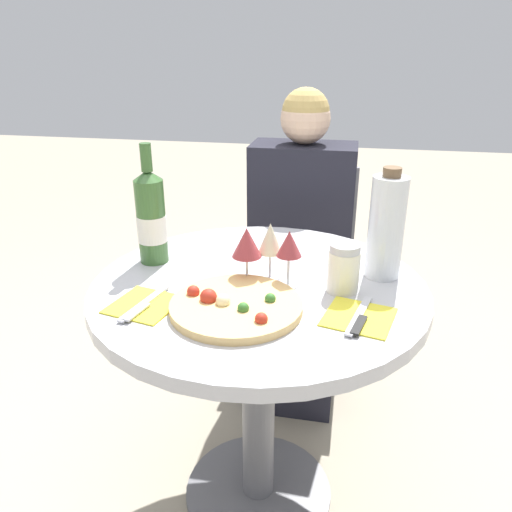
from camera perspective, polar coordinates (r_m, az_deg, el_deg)
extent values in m
plane|color=#9E937F|center=(1.77, 0.26, -25.45)|extent=(12.00, 12.00, 0.00)
cylinder|color=slate|center=(1.77, 0.26, -25.20)|extent=(0.46, 0.46, 0.02)
cylinder|color=slate|center=(1.52, 0.28, -16.13)|extent=(0.10, 0.10, 0.69)
cylinder|color=#B7B7BC|center=(1.32, 0.31, -3.75)|extent=(0.88, 0.88, 0.04)
cylinder|color=slate|center=(2.29, 4.61, -12.37)|extent=(0.38, 0.38, 0.01)
cylinder|color=slate|center=(2.17, 4.78, -7.76)|extent=(0.06, 0.06, 0.44)
cube|color=slate|center=(2.06, 5.00, -2.14)|extent=(0.42, 0.42, 0.03)
cube|color=slate|center=(2.17, 5.79, 5.16)|extent=(0.42, 0.02, 0.40)
cube|color=black|center=(2.02, 4.23, -9.80)|extent=(0.33, 0.34, 0.47)
cube|color=black|center=(1.96, 5.27, 5.15)|extent=(0.39, 0.22, 0.52)
sphere|color=#DBB293|center=(1.89, 5.67, 15.37)|extent=(0.18, 0.18, 0.18)
sphere|color=tan|center=(1.88, 5.70, 16.06)|extent=(0.17, 0.17, 0.17)
cylinder|color=#DBB26B|center=(1.18, -2.28, -5.74)|extent=(0.31, 0.31, 0.02)
sphere|color=#336B28|center=(1.18, 1.64, -4.88)|extent=(0.03, 0.03, 0.03)
sphere|color=#B22D1E|center=(1.18, -5.45, -4.69)|extent=(0.04, 0.04, 0.04)
sphere|color=#B22D1E|center=(1.22, -7.18, -4.06)|extent=(0.03, 0.03, 0.03)
sphere|color=beige|center=(1.16, -3.80, -5.14)|extent=(0.03, 0.03, 0.03)
sphere|color=#B22D1E|center=(1.09, 0.61, -7.20)|extent=(0.03, 0.03, 0.03)
sphere|color=#336B28|center=(1.14, -1.64, -5.94)|extent=(0.03, 0.03, 0.03)
cylinder|color=#38602D|center=(1.43, -11.85, 3.85)|extent=(0.08, 0.08, 0.24)
cone|color=#38602D|center=(1.39, -12.30, 9.03)|extent=(0.08, 0.08, 0.03)
cylinder|color=#38602D|center=(1.38, -12.46, 10.95)|extent=(0.03, 0.03, 0.08)
cylinder|color=silver|center=(1.43, -11.79, 3.13)|extent=(0.08, 0.08, 0.08)
cylinder|color=silver|center=(1.34, 14.66, 3.10)|extent=(0.09, 0.09, 0.27)
cylinder|color=brown|center=(1.30, 15.31, 9.23)|extent=(0.05, 0.05, 0.02)
cylinder|color=silver|center=(1.26, 9.95, -1.75)|extent=(0.08, 0.08, 0.11)
cylinder|color=#B2B2B7|center=(1.24, 10.15, 0.92)|extent=(0.08, 0.08, 0.02)
cylinder|color=silver|center=(1.32, -1.03, -2.86)|extent=(0.06, 0.06, 0.00)
cylinder|color=silver|center=(1.30, -1.04, -1.42)|extent=(0.01, 0.01, 0.07)
cone|color=#9E383D|center=(1.27, -1.06, 1.59)|extent=(0.08, 0.08, 0.08)
cylinder|color=silver|center=(1.34, 1.60, -2.36)|extent=(0.06, 0.06, 0.00)
cylinder|color=silver|center=(1.33, 1.61, -0.96)|extent=(0.01, 0.01, 0.07)
cone|color=beige|center=(1.30, 1.65, 2.07)|extent=(0.06, 0.06, 0.08)
cylinder|color=silver|center=(1.30, 3.69, -3.26)|extent=(0.06, 0.06, 0.00)
cylinder|color=silver|center=(1.28, 3.73, -1.60)|extent=(0.01, 0.01, 0.08)
cone|color=#9E383D|center=(1.25, 3.82, 1.43)|extent=(0.06, 0.06, 0.07)
cube|color=yellow|center=(1.23, -12.61, -5.45)|extent=(0.18, 0.18, 0.00)
cube|color=silver|center=(1.23, -12.62, -5.26)|extent=(0.06, 0.19, 0.00)
cube|color=silver|center=(1.19, -13.52, -6.21)|extent=(0.04, 0.09, 0.00)
cube|color=yellow|center=(1.17, 11.66, -6.84)|extent=(0.18, 0.18, 0.00)
cube|color=silver|center=(1.17, 11.68, -6.64)|extent=(0.06, 0.19, 0.00)
cube|color=black|center=(1.13, 11.67, -7.71)|extent=(0.04, 0.09, 0.00)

